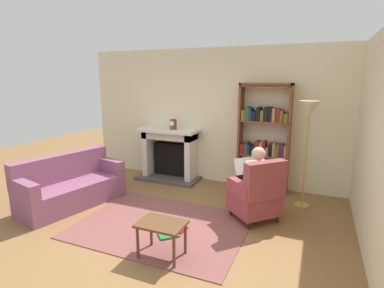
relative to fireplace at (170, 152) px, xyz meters
The scene contains 13 objects.
ground 2.52m from the fireplace, 69.20° to the right, with size 14.00×14.00×0.00m, color brown.
back_wall 1.19m from the fireplace, 16.16° to the left, with size 5.60×0.10×2.70m, color beige.
side_wall_right 3.76m from the fireplace, 16.56° to the right, with size 0.10×5.20×2.70m, color beige.
area_rug 2.25m from the fireplace, 66.40° to the right, with size 2.40×1.80×0.01m, color brown.
fireplace is the anchor object (origin of this frame).
mantel_clock 0.64m from the fireplace, 36.79° to the right, with size 0.14×0.14×0.21m.
bookshelf 1.98m from the fireplace, ahead, with size 0.93×0.32×2.03m.
armchair_reading 2.48m from the fireplace, 31.66° to the right, with size 0.89×0.89×0.97m.
seated_reader 2.36m from the fireplace, 31.06° to the right, with size 0.58×0.58×1.14m.
sofa_floral 2.13m from the fireplace, 115.53° to the right, with size 1.10×1.82×0.85m.
side_table 2.96m from the fireplace, 64.92° to the right, with size 0.56×0.39×0.44m.
scattered_books 2.49m from the fireplace, 61.90° to the right, with size 0.33×0.47×0.04m.
floor_lamp 2.90m from the fireplace, ahead, with size 0.32×0.32×1.76m.
Camera 1 is at (1.98, -3.23, 2.09)m, focal length 28.05 mm.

